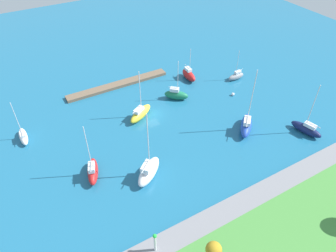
# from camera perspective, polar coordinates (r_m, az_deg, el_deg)

# --- Properties ---
(water) EXTENTS (160.00, 160.00, 0.00)m
(water) POSITION_cam_1_polar(r_m,az_deg,el_deg) (67.64, -2.84, 2.21)
(water) COLOR #1E668C
(water) RESTS_ON ground
(pier_dock) EXTENTS (25.35, 2.41, 0.70)m
(pier_dock) POSITION_cam_1_polar(r_m,az_deg,el_deg) (77.46, -9.09, 7.45)
(pier_dock) COLOR brown
(pier_dock) RESTS_ON ground
(breakwater) EXTENTS (73.55, 3.88, 1.09)m
(breakwater) POSITION_cam_1_polar(r_m,az_deg,el_deg) (51.12, 12.49, -14.40)
(breakwater) COLOR gray
(breakwater) RESTS_ON ground
(harbor_beacon) EXTENTS (0.56, 0.56, 3.73)m
(harbor_beacon) POSITION_cam_1_polar(r_m,az_deg,el_deg) (43.90, -2.38, -20.28)
(harbor_beacon) COLOR silver
(harbor_beacon) RESTS_ON breakwater
(park_tree_center) EXTENTS (2.12, 2.12, 4.06)m
(park_tree_center) POSITION_cam_1_polar(r_m,az_deg,el_deg) (42.68, 8.33, -21.45)
(park_tree_center) COLOR brown
(park_tree_center) RESTS_ON shoreline_park
(sailboat_red_lone_north) EXTENTS (3.67, 6.21, 10.85)m
(sailboat_red_lone_north) POSITION_cam_1_polar(r_m,az_deg,el_deg) (55.30, -13.56, -7.97)
(sailboat_red_lone_north) COLOR red
(sailboat_red_lone_north) RESTS_ON water
(sailboat_white_far_north) EXTENTS (6.91, 6.23, 13.36)m
(sailboat_white_far_north) POSITION_cam_1_polar(r_m,az_deg,el_deg) (53.75, -3.54, -8.17)
(sailboat_white_far_north) COLOR white
(sailboat_white_far_north) RESTS_ON water
(sailboat_blue_lone_south) EXTENTS (6.59, 6.55, 13.67)m
(sailboat_blue_lone_south) POSITION_cam_1_polar(r_m,az_deg,el_deg) (64.40, 14.08, 0.17)
(sailboat_blue_lone_south) COLOR #2347B2
(sailboat_blue_lone_south) RESTS_ON water
(sailboat_green_inner_mooring) EXTENTS (5.42, 5.11, 9.65)m
(sailboat_green_inner_mooring) POSITION_cam_1_polar(r_m,az_deg,el_deg) (71.54, 1.50, 5.75)
(sailboat_green_inner_mooring) COLOR #19724C
(sailboat_green_inner_mooring) RESTS_ON water
(sailboat_yellow_off_beacon) EXTENTS (6.95, 5.24, 11.00)m
(sailboat_yellow_off_beacon) POSITION_cam_1_polar(r_m,az_deg,el_deg) (66.15, -5.04, 2.34)
(sailboat_yellow_off_beacon) COLOR yellow
(sailboat_yellow_off_beacon) RESTS_ON water
(sailboat_navy_center_basin) EXTENTS (3.15, 6.61, 11.10)m
(sailboat_navy_center_basin) POSITION_cam_1_polar(r_m,az_deg,el_deg) (67.91, 23.92, -0.45)
(sailboat_navy_center_basin) COLOR #141E4C
(sailboat_navy_center_basin) RESTS_ON water
(sailboat_gray_west_end) EXTENTS (4.61, 1.56, 7.99)m
(sailboat_gray_west_end) POSITION_cam_1_polar(r_m,az_deg,el_deg) (80.64, 12.33, 8.88)
(sailboat_gray_west_end) COLOR gray
(sailboat_gray_west_end) RESTS_ON water
(sailboat_red_far_south) EXTENTS (2.20, 5.65, 8.38)m
(sailboat_red_far_south) POSITION_cam_1_polar(r_m,az_deg,el_deg) (78.97, 3.80, 9.31)
(sailboat_red_far_south) COLOR red
(sailboat_red_far_south) RESTS_ON water
(sailboat_white_mid_basin) EXTENTS (1.60, 5.34, 8.72)m
(sailboat_white_mid_basin) POSITION_cam_1_polar(r_m,az_deg,el_deg) (66.88, -24.89, -1.71)
(sailboat_white_mid_basin) COLOR white
(sailboat_white_mid_basin) RESTS_ON water
(mooring_buoy_white) EXTENTS (0.73, 0.73, 0.73)m
(mooring_buoy_white) POSITION_cam_1_polar(r_m,az_deg,el_deg) (74.61, 11.76, 5.70)
(mooring_buoy_white) COLOR white
(mooring_buoy_white) RESTS_ON water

